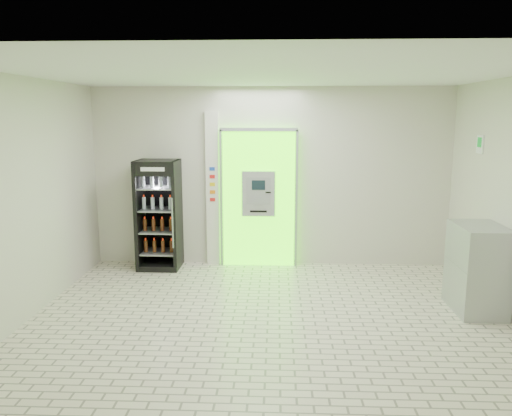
{
  "coord_description": "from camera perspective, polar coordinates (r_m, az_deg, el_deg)",
  "views": [
    {
      "loc": [
        0.1,
        -5.86,
        2.51
      ],
      "look_at": [
        -0.2,
        1.2,
        1.21
      ],
      "focal_mm": 35.0,
      "sensor_mm": 36.0,
      "label": 1
    }
  ],
  "objects": [
    {
      "name": "atm_assembly",
      "position": [
        8.39,
        0.32,
        1.23
      ],
      "size": [
        1.3,
        0.24,
        2.33
      ],
      "color": "#45FB06",
      "rests_on": "ground"
    },
    {
      "name": "exit_sign",
      "position": [
        7.82,
        24.23,
        6.66
      ],
      "size": [
        0.02,
        0.22,
        0.26
      ],
      "color": "white",
      "rests_on": "room_shell"
    },
    {
      "name": "beverage_cooler",
      "position": [
        8.45,
        -11.01,
        -0.97
      ],
      "size": [
        0.69,
        0.65,
        1.81
      ],
      "rotation": [
        0.0,
        0.0,
        -0.01
      ],
      "color": "black",
      "rests_on": "ground"
    },
    {
      "name": "room_shell",
      "position": [
        5.9,
        1.42,
        3.9
      ],
      "size": [
        6.0,
        6.0,
        6.0
      ],
      "color": "beige",
      "rests_on": "ground"
    },
    {
      "name": "pillar",
      "position": [
        8.47,
        -4.96,
        2.16
      ],
      "size": [
        0.22,
        0.11,
        2.6
      ],
      "color": "silver",
      "rests_on": "ground"
    },
    {
      "name": "ground",
      "position": [
        6.38,
        1.35,
        -12.78
      ],
      "size": [
        6.0,
        6.0,
        0.0
      ],
      "primitive_type": "plane",
      "color": "beige",
      "rests_on": "ground"
    },
    {
      "name": "steel_cabinet",
      "position": [
        7.11,
        23.96,
        -6.35
      ],
      "size": [
        0.58,
        0.86,
        1.14
      ],
      "rotation": [
        0.0,
        0.0,
        -0.0
      ],
      "color": "#A0A3A8",
      "rests_on": "ground"
    }
  ]
}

